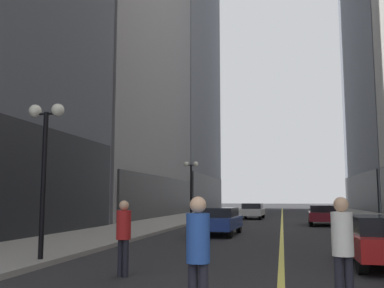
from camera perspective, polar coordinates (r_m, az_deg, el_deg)
ground_plane at (r=39.10m, az=11.64°, el=-9.50°), size 200.00×200.00×0.00m
sidewalk_left at (r=39.97m, az=-0.44°, el=-9.48°), size 4.50×78.00×0.15m
sidewalk_right at (r=39.94m, az=23.70°, el=-8.90°), size 4.50×78.00×0.15m
lane_centre_stripe at (r=39.10m, az=11.64°, el=-9.49°), size 0.16×70.00×0.01m
building_left_mid at (r=43.73m, az=-10.17°, el=11.03°), size 10.35×24.00×30.67m
car_red at (r=12.95m, az=23.65°, el=-11.22°), size 1.87×4.31×1.32m
car_blue at (r=21.76m, az=3.52°, el=-9.84°), size 1.97×4.44×1.32m
car_maroon at (r=30.59m, az=16.60°, el=-8.74°), size 1.97×4.70×1.32m
car_white at (r=38.48m, az=7.87°, el=-8.55°), size 1.99×4.52×1.32m
pedestrian_in_blue_hoodie at (r=6.41m, az=0.79°, el=-13.56°), size 0.40×0.40×1.82m
pedestrian_in_red_jacket at (r=10.49m, az=-8.89°, el=-11.22°), size 0.45×0.45×1.74m
pedestrian_in_white_shirt at (r=7.58m, az=19.00°, el=-12.21°), size 0.41×0.41×1.81m
street_lamp_left_near at (r=12.91m, az=-18.57°, el=-0.17°), size 1.06×0.36×4.43m
street_lamp_left_far at (r=31.89m, az=-0.13°, el=-4.39°), size 1.06×0.36×4.43m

